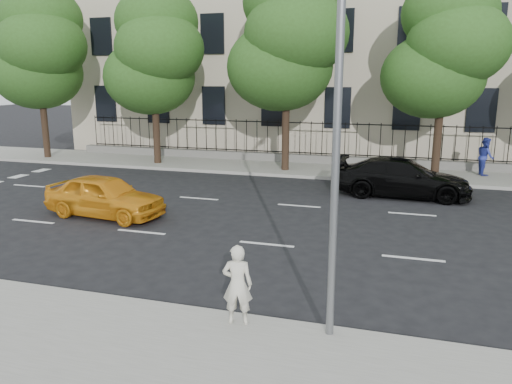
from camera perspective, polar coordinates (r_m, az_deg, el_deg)
ground at (r=12.07m, az=-1.97°, el=-9.72°), size 120.00×120.00×0.00m
near_sidewalk at (r=8.76m, az=-10.80°, el=-18.89°), size 60.00×4.00×0.15m
far_sidewalk at (r=25.22m, az=8.19°, el=2.46°), size 60.00×4.00×0.15m
lane_markings at (r=16.38m, az=3.32°, el=-3.49°), size 49.60×4.62×0.01m
masonry_building at (r=33.95m, az=11.13°, el=20.23°), size 34.60×12.11×18.50m
iron_fence at (r=26.78m, az=8.78°, el=4.31°), size 30.00×0.50×2.20m
street_light at (r=8.84m, az=10.03°, el=15.94°), size 0.25×3.32×8.05m
tree_a at (r=30.90m, az=-23.45°, el=14.77°), size 5.71×5.31×9.39m
tree_b at (r=27.01m, az=-11.47°, el=15.34°), size 5.53×5.12×8.97m
tree_c at (r=24.59m, az=3.73°, el=17.13°), size 5.89×5.50×9.80m
tree_d at (r=23.97m, az=20.85°, el=15.06°), size 5.34×4.94×8.84m
yellow_taxi at (r=17.66m, az=-16.91°, el=-0.43°), size 4.38×2.16×1.44m
black_sedan at (r=20.56m, az=16.43°, el=1.57°), size 5.23×2.22×1.51m
woman_near at (r=9.39m, az=-2.14°, el=-10.53°), size 0.62×0.47×1.54m
pedestrian_far at (r=25.60m, az=24.74°, el=3.72°), size 0.80×0.95×1.76m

